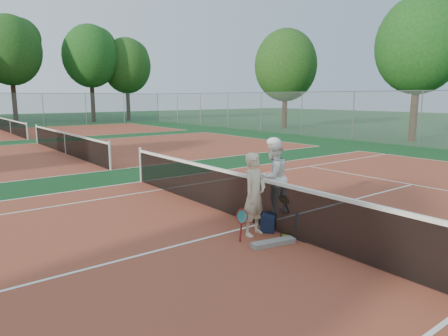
% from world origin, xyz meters
% --- Properties ---
extents(ground, '(130.00, 130.00, 0.00)m').
position_xyz_m(ground, '(0.00, 0.00, 0.00)').
color(ground, '#0F3918').
rests_on(ground, ground).
extents(court_main, '(23.77, 10.97, 0.01)m').
position_xyz_m(court_main, '(0.00, 0.00, 0.00)').
color(court_main, brown).
rests_on(court_main, ground).
extents(court_far_a, '(23.77, 10.97, 0.01)m').
position_xyz_m(court_far_a, '(0.00, 13.50, 0.00)').
color(court_far_a, brown).
rests_on(court_far_a, ground).
extents(court_far_b, '(23.77, 10.97, 0.01)m').
position_xyz_m(court_far_b, '(0.00, 27.00, 0.00)').
color(court_far_b, brown).
rests_on(court_far_b, ground).
extents(net_main, '(0.10, 10.98, 1.02)m').
position_xyz_m(net_main, '(0.00, 0.00, 0.51)').
color(net_main, black).
rests_on(net_main, ground).
extents(net_far_a, '(0.10, 10.98, 1.02)m').
position_xyz_m(net_far_a, '(0.00, 13.50, 0.51)').
color(net_far_a, black).
rests_on(net_far_a, ground).
extents(net_far_b, '(0.10, 10.98, 1.02)m').
position_xyz_m(net_far_b, '(0.00, 27.00, 0.51)').
color(net_far_b, black).
rests_on(net_far_b, ground).
extents(fence_right, '(0.06, 54.50, 3.00)m').
position_xyz_m(fence_right, '(16.00, 6.75, 1.50)').
color(fence_right, slate).
rests_on(fence_right, ground).
extents(player_a, '(0.67, 0.52, 1.61)m').
position_xyz_m(player_a, '(-0.48, -0.40, 0.81)').
color(player_a, beige).
rests_on(player_a, ground).
extents(player_b, '(0.83, 0.65, 1.71)m').
position_xyz_m(player_b, '(0.82, 0.41, 0.85)').
color(player_b, white).
rests_on(player_b, ground).
extents(racket_red, '(0.25, 0.30, 0.60)m').
position_xyz_m(racket_red, '(-0.87, -0.51, 0.30)').
color(racket_red, maroon).
rests_on(racket_red, ground).
extents(racket_black_held, '(0.45, 0.37, 0.50)m').
position_xyz_m(racket_black_held, '(0.87, 0.09, 0.25)').
color(racket_black_held, black).
rests_on(racket_black_held, ground).
extents(racket_spare, '(0.30, 0.61, 0.03)m').
position_xyz_m(racket_spare, '(-0.05, -0.88, 0.01)').
color(racket_spare, black).
rests_on(racket_spare, ground).
extents(sports_bag_navy, '(0.48, 0.46, 0.32)m').
position_xyz_m(sports_bag_navy, '(-0.09, -0.40, 0.16)').
color(sports_bag_navy, black).
rests_on(sports_bag_navy, ground).
extents(sports_bag_purple, '(0.36, 0.29, 0.26)m').
position_xyz_m(sports_bag_purple, '(0.17, -0.09, 0.13)').
color(sports_bag_purple, black).
rests_on(sports_bag_purple, ground).
extents(net_cover_canvas, '(0.89, 0.37, 0.09)m').
position_xyz_m(net_cover_canvas, '(-0.58, -1.04, 0.05)').
color(net_cover_canvas, slate).
rests_on(net_cover_canvas, ground).
extents(water_bottle, '(0.09, 0.09, 0.30)m').
position_xyz_m(water_bottle, '(0.48, -0.65, 0.15)').
color(water_bottle, silver).
rests_on(water_bottle, ground).
extents(tree_back_3, '(5.73, 5.73, 10.30)m').
position_xyz_m(tree_back_3, '(2.26, 37.31, 6.99)').
color(tree_back_3, '#382314').
rests_on(tree_back_3, ground).
extents(tree_back_4, '(5.68, 5.68, 10.15)m').
position_xyz_m(tree_back_4, '(9.77, 36.93, 6.86)').
color(tree_back_4, '#382314').
rests_on(tree_back_4, ground).
extents(tree_back_5, '(5.34, 5.34, 9.18)m').
position_xyz_m(tree_back_5, '(13.84, 37.02, 6.09)').
color(tree_back_5, '#382314').
rests_on(tree_back_5, ground).
extents(tree_right_0, '(4.99, 4.99, 8.54)m').
position_xyz_m(tree_right_0, '(18.40, 6.28, 5.65)').
color(tree_right_0, '#382314').
rests_on(tree_right_0, ground).
extents(tree_right_1, '(5.30, 5.30, 8.37)m').
position_xyz_m(tree_right_1, '(20.03, 18.56, 5.31)').
color(tree_right_1, '#382314').
rests_on(tree_right_1, ground).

